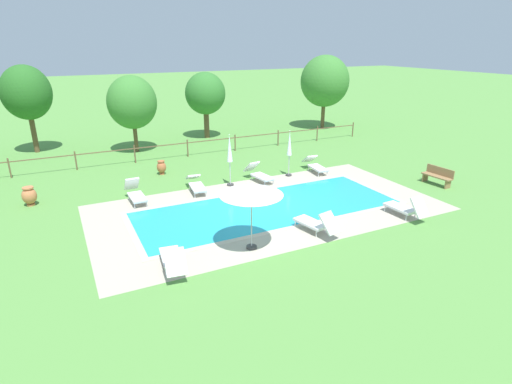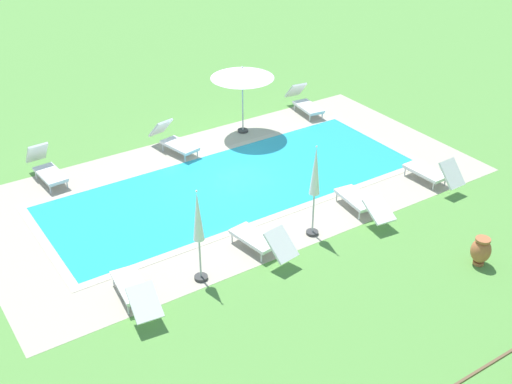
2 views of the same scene
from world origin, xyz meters
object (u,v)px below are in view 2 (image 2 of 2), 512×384
Objects in this scene: terracotta_urn_near_fence at (481,250)px; sun_lounger_north_near_steps at (135,290)px; sun_lounger_north_far at (362,202)px; sun_lounger_south_near_corner at (433,172)px; patio_umbrella_closed_row_mid_west at (198,223)px; sun_lounger_south_mid at (46,168)px; sun_lounger_south_end at (305,102)px; patio_umbrella_closed_row_west at (315,177)px; patio_umbrella_open_by_bench at (242,73)px; sun_lounger_north_end at (174,140)px; sun_lounger_north_mid at (262,240)px.

sun_lounger_north_near_steps is at bearing -23.26° from terracotta_urn_near_fence.
sun_lounger_south_near_corner reaches higher than sun_lounger_north_far.
patio_umbrella_closed_row_mid_west reaches higher than sun_lounger_north_far.
sun_lounger_south_mid is 9.44m from sun_lounger_south_end.
patio_umbrella_closed_row_west is 3.34m from patio_umbrella_closed_row_mid_west.
sun_lounger_north_far is at bearing 88.76° from patio_umbrella_open_by_bench.
patio_umbrella_closed_row_west is (-4.77, 6.63, 1.29)m from sun_lounger_south_mid.
sun_lounger_north_end is 5.42m from sun_lounger_south_end.
sun_lounger_south_near_corner is 3.95m from terracotta_urn_near_fence.
patio_umbrella_open_by_bench is 6.58m from patio_umbrella_closed_row_west.
patio_umbrella_closed_row_west is at bearing 96.87° from sun_lounger_north_end.
terracotta_urn_near_fence is (-7.52, 3.23, 0.03)m from sun_lounger_north_near_steps.
terracotta_urn_near_fence is at bearing 109.15° from sun_lounger_north_end.
patio_umbrella_closed_row_west is at bearing 178.97° from sun_lounger_north_mid.
sun_lounger_south_near_corner is 0.79× the size of patio_umbrella_closed_row_mid_west.
sun_lounger_south_mid is at bearing -64.06° from sun_lounger_north_mid.
patio_umbrella_closed_row_west reaches higher than sun_lounger_north_mid.
sun_lounger_north_far is 2.87× the size of terracotta_urn_near_fence.
sun_lounger_south_mid is at bearing -5.38° from sun_lounger_north_end.
patio_umbrella_closed_row_mid_west is (2.58, 6.31, 1.17)m from sun_lounger_north_end.
patio_umbrella_open_by_bench reaches higher than sun_lounger_north_far.
sun_lounger_north_end is at bearing -70.85° from terracotta_urn_near_fence.
terracotta_urn_near_fence reaches higher than sun_lounger_north_far.
patio_umbrella_open_by_bench is at bearing -86.04° from terracotta_urn_near_fence.
sun_lounger_south_near_corner is at bearing -178.96° from sun_lounger_north_near_steps.
sun_lounger_north_end is 2.68× the size of terracotta_urn_near_fence.
patio_umbrella_open_by_bench is at bearing -106.70° from patio_umbrella_closed_row_west.
sun_lounger_north_end is at bearing -83.13° from patio_umbrella_closed_row_west.
sun_lounger_north_near_steps is 1.11× the size of sun_lounger_south_mid.
sun_lounger_south_mid reaches higher than sun_lounger_north_end.
sun_lounger_south_mid is at bearing -91.71° from sun_lounger_north_near_steps.
sun_lounger_north_end is (-0.81, -6.22, 0.01)m from sun_lounger_north_mid.
sun_lounger_north_far is 1.07× the size of sun_lounger_north_end.
sun_lounger_south_mid reaches higher than sun_lounger_south_end.
sun_lounger_south_end is 10.40m from patio_umbrella_closed_row_mid_west.
patio_umbrella_closed_row_mid_west is (5.22, 6.35, -0.55)m from patio_umbrella_open_by_bench.
sun_lounger_north_end reaches higher than sun_lounger_north_near_steps.
patio_umbrella_open_by_bench is 8.24m from patio_umbrella_closed_row_mid_west.
sun_lounger_south_near_corner is (-2.79, -0.08, 0.04)m from sun_lounger_north_far.
terracotta_urn_near_fence is (-3.30, 9.50, 0.01)m from sun_lounger_north_end.
patio_umbrella_closed_row_west is at bearing 125.76° from sun_lounger_south_mid.
sun_lounger_south_end is at bearing -102.27° from terracotta_urn_near_fence.
sun_lounger_north_end reaches higher than sun_lounger_north_far.
patio_umbrella_closed_row_mid_west reaches higher than sun_lounger_north_near_steps.
patio_umbrella_open_by_bench is at bearing -118.85° from sun_lounger_north_mid.
sun_lounger_north_near_steps is 2.80× the size of terracotta_urn_near_fence.
sun_lounger_south_mid is 6.94m from patio_umbrella_closed_row_mid_west.
sun_lounger_south_near_corner is (-5.30, 6.10, 0.00)m from sun_lounger_north_end.
sun_lounger_north_near_steps is at bearing 34.03° from sun_lounger_south_end.
sun_lounger_north_mid is 1.03× the size of sun_lounger_south_end.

